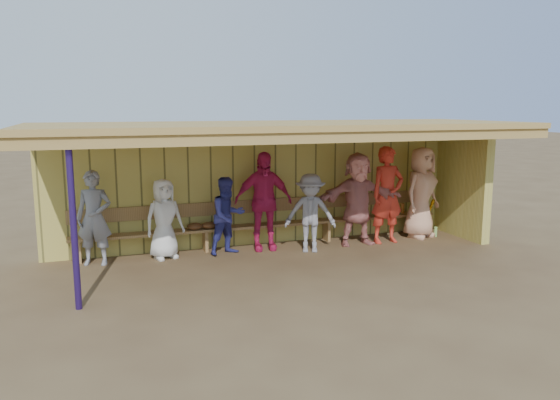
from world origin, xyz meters
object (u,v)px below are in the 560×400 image
object	(u,v)px
player_b	(164,219)
player_d	(263,201)
player_e	(310,213)
player_g	(387,195)
player_a	(94,218)
bench	(267,219)
player_h	(421,193)
player_c	(228,216)
player_f	(358,199)

from	to	relation	value
player_b	player_d	xyz separation A→B (m)	(1.92, 0.00, 0.22)
player_d	player_e	xyz separation A→B (m)	(0.80, -0.47, -0.20)
player_b	player_g	size ratio (longest dim) A/B	0.75
player_a	player_d	bearing A→B (deg)	17.62
player_g	bench	world-z (taller)	player_g
player_h	player_g	bearing A→B (deg)	169.21
player_c	player_g	distance (m)	3.32
player_c	player_d	distance (m)	0.78
player_d	player_e	size ratio (longest dim) A/B	1.27
player_a	player_g	size ratio (longest dim) A/B	0.85
player_f	bench	world-z (taller)	player_f
player_c	player_h	bearing A→B (deg)	-17.71
bench	player_g	bearing A→B (deg)	-14.73
player_b	player_h	size ratio (longest dim) A/B	0.77
player_d	bench	bearing A→B (deg)	65.23
player_c	player_f	world-z (taller)	player_f
player_g	player_d	bearing A→B (deg)	171.12
player_d	player_h	distance (m)	3.50
player_d	player_e	world-z (taller)	player_d
player_d	player_g	distance (m)	2.59
player_b	bench	size ratio (longest dim) A/B	0.20
player_b	player_g	distance (m)	4.50
player_c	player_d	world-z (taller)	player_d
player_c	player_d	bearing A→B (deg)	-9.49
player_b	player_a	bearing A→B (deg)	163.73
player_g	bench	size ratio (longest dim) A/B	0.26
player_e	player_h	distance (m)	2.73
player_d	bench	world-z (taller)	player_d
player_e	player_f	world-z (taller)	player_f
player_d	player_h	size ratio (longest dim) A/B	1.00
player_a	player_c	world-z (taller)	player_a
player_e	player_g	distance (m)	1.79
player_e	bench	distance (m)	1.01
player_c	player_g	xyz separation A→B (m)	(3.31, -0.22, 0.25)
player_b	player_h	bearing A→B (deg)	-17.77
player_h	player_c	bearing A→B (deg)	157.73
player_f	player_a	bearing A→B (deg)	-178.74
player_b	player_g	xyz separation A→B (m)	(4.48, -0.32, 0.25)
player_c	player_d	size ratio (longest dim) A/B	0.77
player_c	player_g	world-z (taller)	player_g
player_a	player_f	xyz separation A→B (m)	(5.05, -0.27, 0.10)
player_c	player_e	distance (m)	1.58
player_a	player_h	size ratio (longest dim) A/B	0.87
player_g	player_h	bearing A→B (deg)	9.15
player_f	bench	xyz separation A→B (m)	(-1.73, 0.57, -0.41)
player_f	player_g	xyz separation A→B (m)	(0.65, -0.05, 0.05)
player_a	player_e	distance (m)	3.96
player_g	player_h	world-z (taller)	player_g
player_f	player_g	size ratio (longest dim) A/B	0.95
player_b	player_d	bearing A→B (deg)	-16.27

